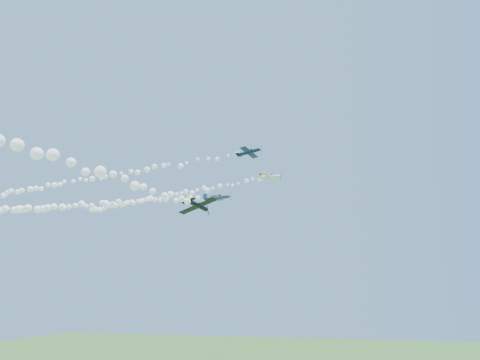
% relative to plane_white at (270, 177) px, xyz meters
% --- Properties ---
extents(plane_white, '(6.32, 6.72, 2.52)m').
position_rel_plane_white_xyz_m(plane_white, '(0.00, 0.00, 0.00)').
color(plane_white, white).
extents(smoke_trail_white, '(63.19, 26.07, 2.78)m').
position_rel_plane_white_xyz_m(smoke_trail_white, '(-33.31, 12.98, -0.28)').
color(smoke_trail_white, white).
extents(plane_navy, '(6.52, 6.91, 1.81)m').
position_rel_plane_white_xyz_m(plane_navy, '(-3.24, -9.03, 3.40)').
color(plane_navy, '#0D1C3D').
extents(smoke_trail_navy, '(83.14, 21.94, 2.60)m').
position_rel_plane_white_xyz_m(smoke_trail_navy, '(-46.67, 1.48, 3.18)').
color(smoke_trail_navy, white).
extents(plane_grey, '(7.45, 7.71, 1.98)m').
position_rel_plane_white_xyz_m(plane_grey, '(-13.53, 1.48, -4.11)').
color(plane_grey, '#33374A').
extents(smoke_trail_grey, '(63.14, 4.35, 3.29)m').
position_rel_plane_white_xyz_m(smoke_trail_grey, '(-47.30, 0.56, -4.52)').
color(smoke_trail_grey, white).
extents(plane_black, '(7.56, 7.24, 2.75)m').
position_rel_plane_white_xyz_m(plane_black, '(-10.04, -23.37, -11.48)').
color(plane_black, black).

